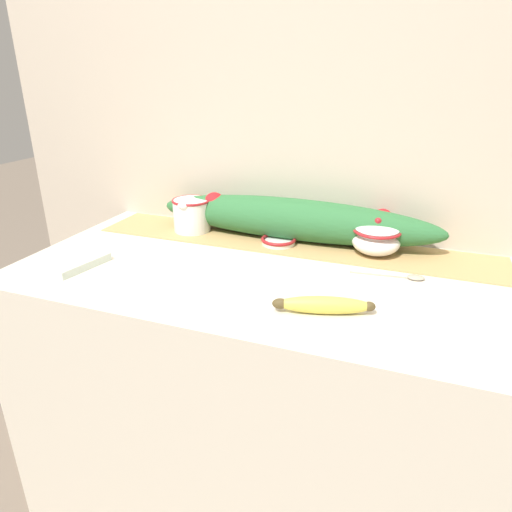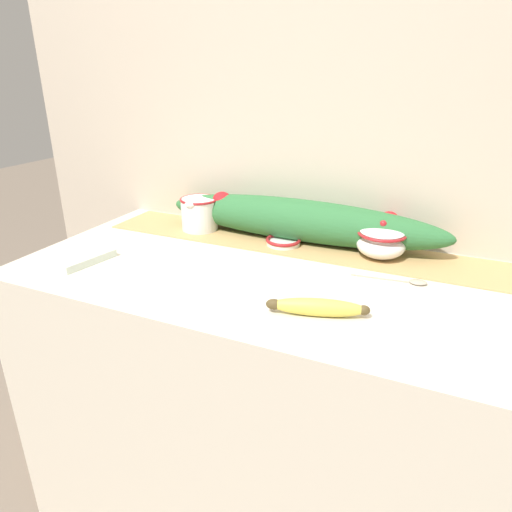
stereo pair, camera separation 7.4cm
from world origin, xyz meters
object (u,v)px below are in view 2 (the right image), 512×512
at_px(spoon, 413,282).
at_px(cream_pitcher, 200,212).
at_px(sugar_bowl, 381,241).
at_px(banana, 317,307).
at_px(small_dish, 283,241).
at_px(napkin_stack, 75,255).

bearing_deg(spoon, cream_pitcher, 163.00).
distance_m(cream_pitcher, sugar_bowl, 0.59).
bearing_deg(banana, sugar_bowl, 80.51).
bearing_deg(small_dish, spoon, -16.30).
height_order(cream_pitcher, sugar_bowl, same).
bearing_deg(napkin_stack, cream_pitcher, 61.91).
xyz_separation_m(banana, spoon, (0.17, 0.25, -0.02)).
xyz_separation_m(sugar_bowl, spoon, (0.11, -0.14, -0.05)).
bearing_deg(spoon, sugar_bowl, 122.33).
relative_size(cream_pitcher, napkin_stack, 0.90).
distance_m(cream_pitcher, banana, 0.65).
distance_m(cream_pitcher, napkin_stack, 0.41).
xyz_separation_m(cream_pitcher, small_dish, (0.30, -0.02, -0.05)).
xyz_separation_m(cream_pitcher, napkin_stack, (-0.19, -0.36, -0.05)).
distance_m(sugar_bowl, small_dish, 0.29).
distance_m(banana, spoon, 0.30).
bearing_deg(spoon, napkin_stack, -171.63).
distance_m(cream_pitcher, spoon, 0.71).
bearing_deg(sugar_bowl, napkin_stack, -155.19).
distance_m(spoon, napkin_stack, 0.91).
distance_m(sugar_bowl, banana, 0.39).
relative_size(cream_pitcher, sugar_bowl, 1.06).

